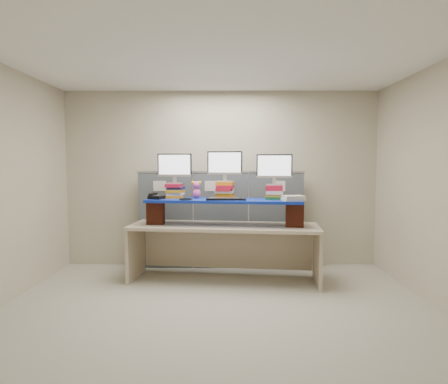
{
  "coord_description": "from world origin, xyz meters",
  "views": [
    {
      "loc": [
        0.09,
        -4.04,
        1.64
      ],
      "look_at": [
        0.05,
        1.12,
        1.25
      ],
      "focal_mm": 30.0,
      "sensor_mm": 36.0,
      "label": 1
    }
  ],
  "objects_px": {
    "keyboard": "(224,199)",
    "desk_phone": "(156,197)",
    "monitor_right": "(274,168)",
    "blue_board": "(224,201)",
    "monitor_left": "(175,167)",
    "desk": "(224,236)",
    "monitor_center": "(225,164)"
  },
  "relations": [
    {
      "from": "desk",
      "to": "blue_board",
      "type": "distance_m",
      "value": 0.5
    },
    {
      "from": "monitor_right",
      "to": "desk_phone",
      "type": "relative_size",
      "value": 2.08
    },
    {
      "from": "desk",
      "to": "monitor_right",
      "type": "distance_m",
      "value": 1.19
    },
    {
      "from": "monitor_left",
      "to": "desk_phone",
      "type": "relative_size",
      "value": 2.08
    },
    {
      "from": "desk",
      "to": "desk_phone",
      "type": "distance_m",
      "value": 1.09
    },
    {
      "from": "monitor_right",
      "to": "desk_phone",
      "type": "distance_m",
      "value": 1.7
    },
    {
      "from": "desk",
      "to": "monitor_left",
      "type": "bearing_deg",
      "value": 170.72
    },
    {
      "from": "desk_phone",
      "to": "monitor_right",
      "type": "bearing_deg",
      "value": 22.26
    },
    {
      "from": "monitor_left",
      "to": "blue_board",
      "type": "bearing_deg",
      "value": -9.28
    },
    {
      "from": "blue_board",
      "to": "monitor_right",
      "type": "distance_m",
      "value": 0.84
    },
    {
      "from": "monitor_center",
      "to": "keyboard",
      "type": "bearing_deg",
      "value": -85.55
    },
    {
      "from": "monitor_left",
      "to": "monitor_center",
      "type": "xyz_separation_m",
      "value": [
        0.72,
        -0.08,
        0.03
      ]
    },
    {
      "from": "keyboard",
      "to": "blue_board",
      "type": "bearing_deg",
      "value": 90.85
    },
    {
      "from": "desk",
      "to": "monitor_right",
      "type": "relative_size",
      "value": 5.4
    },
    {
      "from": "desk",
      "to": "monitor_center",
      "type": "bearing_deg",
      "value": 91.16
    },
    {
      "from": "blue_board",
      "to": "monitor_center",
      "type": "bearing_deg",
      "value": 91.16
    },
    {
      "from": "monitor_left",
      "to": "keyboard",
      "type": "height_order",
      "value": "monitor_left"
    },
    {
      "from": "monitor_center",
      "to": "keyboard",
      "type": "xyz_separation_m",
      "value": [
        -0.01,
        -0.25,
        -0.47
      ]
    },
    {
      "from": "keyboard",
      "to": "desk_phone",
      "type": "height_order",
      "value": "desk_phone"
    },
    {
      "from": "blue_board",
      "to": "monitor_right",
      "type": "relative_size",
      "value": 4.31
    },
    {
      "from": "monitor_right",
      "to": "desk_phone",
      "type": "height_order",
      "value": "monitor_right"
    },
    {
      "from": "desk",
      "to": "monitor_center",
      "type": "relative_size",
      "value": 5.4
    },
    {
      "from": "blue_board",
      "to": "monitor_right",
      "type": "height_order",
      "value": "monitor_right"
    },
    {
      "from": "monitor_center",
      "to": "desk",
      "type": "bearing_deg",
      "value": -88.84
    },
    {
      "from": "monitor_right",
      "to": "desk_phone",
      "type": "bearing_deg",
      "value": -172.88
    },
    {
      "from": "monitor_center",
      "to": "desk_phone",
      "type": "bearing_deg",
      "value": -167.75
    },
    {
      "from": "desk_phone",
      "to": "keyboard",
      "type": "bearing_deg",
      "value": 12.64
    },
    {
      "from": "keyboard",
      "to": "desk_phone",
      "type": "distance_m",
      "value": 0.96
    },
    {
      "from": "monitor_left",
      "to": "desk_phone",
      "type": "height_order",
      "value": "monitor_left"
    },
    {
      "from": "monitor_left",
      "to": "monitor_right",
      "type": "relative_size",
      "value": 1.0
    },
    {
      "from": "monitor_right",
      "to": "keyboard",
      "type": "height_order",
      "value": "monitor_right"
    },
    {
      "from": "monitor_left",
      "to": "desk",
      "type": "bearing_deg",
      "value": -9.28
    }
  ]
}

